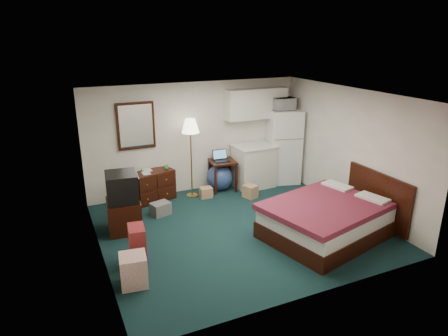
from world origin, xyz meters
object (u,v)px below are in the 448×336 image
fridge (283,146)px  bed (325,220)px  desk (223,175)px  floor_lamp (191,158)px  suitcase (137,245)px  kitchen_counter (254,166)px  dresser (152,186)px  tv_stand (124,215)px

fridge → bed: (-0.87, -2.81, -0.57)m
desk → fridge: bearing=4.7°
floor_lamp → suitcase: size_ratio=2.77×
kitchen_counter → bed: (-0.04, -2.79, -0.16)m
kitchen_counter → dresser: bearing=174.5°
tv_stand → suitcase: size_ratio=1.01×
suitcase → bed: bearing=-2.3°
fridge → bed: bearing=-92.3°
floor_lamp → kitchen_counter: 1.61m
kitchen_counter → bed: 2.79m
tv_stand → kitchen_counter: bearing=23.6°
kitchen_counter → tv_stand: bearing=-165.0°
desk → suitcase: size_ratio=1.12×
kitchen_counter → floor_lamp: bearing=176.7°
bed → tv_stand: (-3.23, 1.75, -0.03)m
floor_lamp → bed: bearing=-61.6°
dresser → bed: (2.41, -2.91, -0.01)m
bed → tv_stand: size_ratio=3.14×
bed → suitcase: bearing=157.2°
tv_stand → bed: bearing=-22.4°
bed → kitchen_counter: bearing=75.4°
dresser → fridge: bearing=-17.3°
bed → suitcase: bed is taller
floor_lamp → desk: 0.95m
fridge → suitcase: fridge is taller
floor_lamp → desk: bearing=4.0°
dresser → tv_stand: dresser is taller
floor_lamp → tv_stand: 2.10m
floor_lamp → suitcase: floor_lamp is taller
suitcase → tv_stand: bearing=95.4°
tv_stand → floor_lamp: bearing=37.6°
fridge → tv_stand: (-4.10, -1.06, -0.60)m
floor_lamp → fridge: bearing=0.1°
tv_stand → suitcase: 1.23m
fridge → dresser: bearing=-166.9°
tv_stand → suitcase: (-0.03, -1.23, 0.02)m
floor_lamp → kitchen_counter: (1.56, -0.02, -0.40)m
tv_stand → suitcase: suitcase is taller
dresser → floor_lamp: 1.06m
kitchen_counter → suitcase: kitchen_counter is taller
kitchen_counter → bed: size_ratio=0.48×
bed → tv_stand: bed is taller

